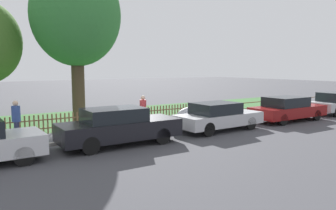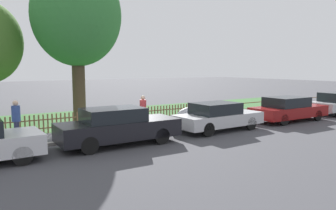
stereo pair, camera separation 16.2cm
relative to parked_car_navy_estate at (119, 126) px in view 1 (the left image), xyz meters
The scene contains 12 objects.
ground_plane 1.38m from the parked_car_navy_estate, 86.71° to the left, with size 120.00×120.00×0.00m, color #424247.
kerb_stone 1.43m from the parked_car_navy_estate, 86.97° to the left, with size 39.62×0.20×0.12m, color gray.
grass_strip 7.13m from the parked_car_navy_estate, 89.46° to the left, with size 39.62×6.75×0.01m, color #33602D.
park_fence 3.74m from the parked_car_navy_estate, 88.97° to the left, with size 39.62×0.05×0.86m.
parked_car_navy_estate is the anchor object (origin of this frame).
parked_car_red_compact 5.06m from the parked_car_navy_estate, ahead, with size 4.33×1.85×1.31m.
parked_car_white_van 10.03m from the parked_car_navy_estate, ahead, with size 4.55×1.76×1.33m.
parked_car_grey_coupe 14.82m from the parked_car_navy_estate, ahead, with size 3.86×1.64×1.37m.
covered_motorcycle 5.13m from the parked_car_navy_estate, 21.27° to the left, with size 1.78×0.74×0.95m.
tree_mid_park 7.99m from the parked_car_navy_estate, 85.37° to the left, with size 4.70×4.70×8.37m.
pedestrian_near_fence 3.59m from the parked_car_navy_estate, 46.67° to the left, with size 0.40×0.40×1.57m.
pedestrian_by_lamp 4.21m from the parked_car_navy_estate, 137.92° to the left, with size 0.42×0.42×1.62m.
Camera 1 is at (-5.10, -12.32, 2.94)m, focal length 35.00 mm.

